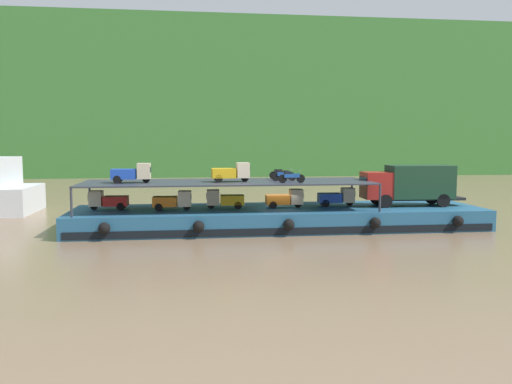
% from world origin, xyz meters
% --- Properties ---
extents(ground_plane, '(400.00, 400.00, 0.00)m').
position_xyz_m(ground_plane, '(0.00, 0.00, 0.00)').
color(ground_plane, '#7F664C').
extents(hillside_far_bank, '(141.74, 30.27, 29.49)m').
position_xyz_m(hillside_far_bank, '(0.00, 69.83, 16.61)').
color(hillside_far_bank, '#387533').
rests_on(hillside_far_bank, ground).
extents(cargo_barge, '(30.14, 7.90, 1.50)m').
position_xyz_m(cargo_barge, '(0.00, -0.04, 0.75)').
color(cargo_barge, '#23567A').
rests_on(cargo_barge, ground).
extents(covered_lorry, '(7.92, 2.53, 3.10)m').
position_xyz_m(covered_lorry, '(10.09, -0.09, 3.19)').
color(covered_lorry, maroon).
rests_on(covered_lorry, cargo_barge).
extents(cargo_rack, '(20.94, 6.48, 2.00)m').
position_xyz_m(cargo_rack, '(-3.80, 0.00, 3.44)').
color(cargo_rack, '#2D333D').
rests_on(cargo_rack, cargo_barge).
extents(mini_truck_lower_stern, '(2.77, 1.26, 1.38)m').
position_xyz_m(mini_truck_lower_stern, '(-12.44, 0.52, 2.19)').
color(mini_truck_lower_stern, red).
rests_on(mini_truck_lower_stern, cargo_barge).
extents(mini_truck_lower_aft, '(2.79, 1.28, 1.38)m').
position_xyz_m(mini_truck_lower_aft, '(-7.77, -0.32, 2.19)').
color(mini_truck_lower_aft, orange).
rests_on(mini_truck_lower_aft, cargo_barge).
extents(mini_truck_lower_mid, '(2.77, 1.26, 1.38)m').
position_xyz_m(mini_truck_lower_mid, '(-4.04, 0.14, 2.19)').
color(mini_truck_lower_mid, gold).
rests_on(mini_truck_lower_mid, cargo_barge).
extents(mini_truck_lower_fore, '(2.75, 1.22, 1.38)m').
position_xyz_m(mini_truck_lower_fore, '(0.43, -0.07, 2.19)').
color(mini_truck_lower_fore, orange).
rests_on(mini_truck_lower_fore, cargo_barge).
extents(mini_truck_lower_bow, '(2.80, 1.30, 1.38)m').
position_xyz_m(mini_truck_lower_bow, '(4.58, 0.56, 2.19)').
color(mini_truck_lower_bow, '#1E47B7').
rests_on(mini_truck_lower_bow, cargo_barge).
extents(mini_truck_upper_stern, '(2.74, 1.20, 1.38)m').
position_xyz_m(mini_truck_upper_stern, '(-10.60, -0.43, 4.19)').
color(mini_truck_upper_stern, '#1E47B7').
rests_on(mini_truck_upper_stern, cargo_rack).
extents(mini_truck_upper_mid, '(2.78, 1.27, 1.38)m').
position_xyz_m(mini_truck_upper_mid, '(-3.57, -0.33, 4.19)').
color(mini_truck_upper_mid, gold).
rests_on(mini_truck_upper_mid, cargo_rack).
extents(motorcycle_upper_port, '(1.90, 0.55, 0.87)m').
position_xyz_m(motorcycle_upper_port, '(0.54, -1.95, 3.93)').
color(motorcycle_upper_port, black).
rests_on(motorcycle_upper_port, cargo_rack).
extents(motorcycle_upper_centre, '(1.90, 0.55, 0.87)m').
position_xyz_m(motorcycle_upper_centre, '(0.36, -0.00, 3.93)').
color(motorcycle_upper_centre, black).
rests_on(motorcycle_upper_centre, cargo_rack).
extents(motorcycle_upper_stbd, '(1.90, 0.55, 0.87)m').
position_xyz_m(motorcycle_upper_stbd, '(0.49, 1.94, 3.93)').
color(motorcycle_upper_stbd, black).
rests_on(motorcycle_upper_stbd, cargo_rack).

